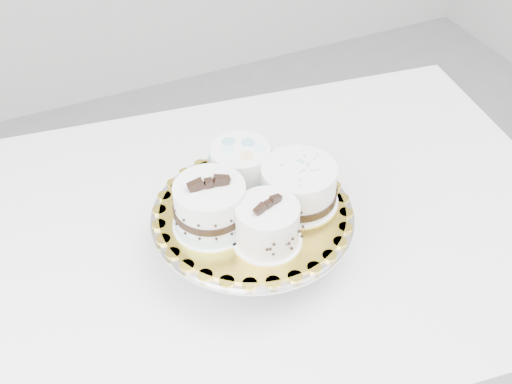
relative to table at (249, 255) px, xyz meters
name	(u,v)px	position (x,y,z in m)	size (l,w,h in m)	color
table	(249,255)	(0.00, 0.00, 0.00)	(1.29, 0.95, 0.75)	silver
cake_stand	(253,225)	(-0.02, -0.06, 0.14)	(0.33, 0.33, 0.09)	gray
cake_board	(253,211)	(-0.02, -0.06, 0.17)	(0.31, 0.31, 0.00)	gold
cake_swirl	(267,225)	(-0.02, -0.13, 0.21)	(0.12, 0.12, 0.09)	white
cake_banded	(210,208)	(-0.09, -0.06, 0.21)	(0.12, 0.12, 0.10)	white
cake_dots	(241,166)	(-0.01, 0.01, 0.21)	(0.12, 0.12, 0.08)	white
cake_ribbon	(299,186)	(0.06, -0.07, 0.21)	(0.15, 0.15, 0.07)	white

